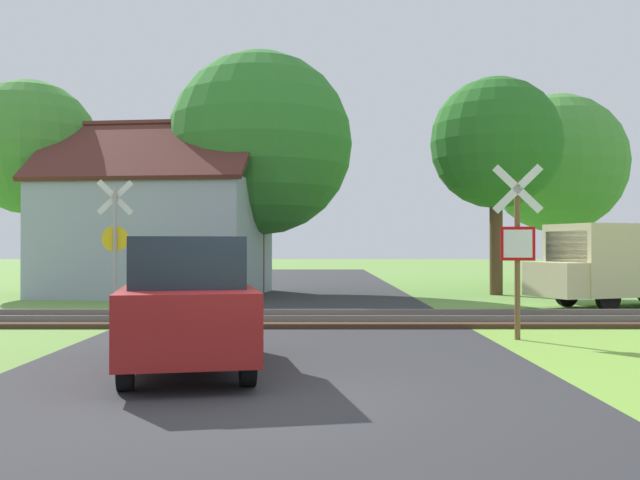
% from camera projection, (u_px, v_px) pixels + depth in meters
% --- Properties ---
extents(ground_plane, '(160.00, 160.00, 0.00)m').
position_uv_depth(ground_plane, '(271.00, 399.00, 7.73)').
color(ground_plane, '#6B9942').
extents(road_asphalt, '(7.19, 80.00, 0.01)m').
position_uv_depth(road_asphalt, '(281.00, 367.00, 9.73)').
color(road_asphalt, '#2D2D30').
rests_on(road_asphalt, ground).
extents(rail_track, '(60.00, 2.60, 0.22)m').
position_uv_depth(rail_track, '(297.00, 320.00, 15.51)').
color(rail_track, '#422D1E').
rests_on(rail_track, ground).
extents(stop_sign_near, '(0.87, 0.20, 3.11)m').
position_uv_depth(stop_sign_near, '(521.00, 243.00, 12.58)').
color(stop_sign_near, brown).
rests_on(stop_sign_near, ground).
extents(crossing_sign_far, '(0.85, 0.25, 3.30)m').
position_uv_depth(crossing_sign_far, '(118.00, 237.00, 17.55)').
color(crossing_sign_far, '#9E9EA5').
rests_on(crossing_sign_far, ground).
extents(house, '(7.76, 6.81, 5.95)m').
position_uv_depth(house, '(162.00, 234.00, 24.20)').
color(house, '#99A3B7').
rests_on(house, ground).
extents(tree_left, '(4.72, 4.72, 7.50)m').
position_uv_depth(tree_left, '(33.00, 148.00, 25.14)').
color(tree_left, '#513823').
rests_on(tree_left, ground).
extents(tree_center, '(6.44, 6.44, 8.49)m').
position_uv_depth(tree_center, '(264.00, 144.00, 25.06)').
color(tree_center, '#513823').
rests_on(tree_center, ground).
extents(tree_right, '(4.45, 4.45, 7.39)m').
position_uv_depth(tree_right, '(499.00, 143.00, 24.15)').
color(tree_right, '#513823').
rests_on(tree_right, ground).
extents(tree_far, '(5.88, 5.88, 8.12)m').
position_uv_depth(tree_far, '(561.00, 163.00, 30.33)').
color(tree_far, '#513823').
rests_on(tree_far, ground).
extents(mail_truck, '(5.24, 3.45, 2.24)m').
position_uv_depth(mail_truck, '(628.00, 262.00, 19.16)').
color(mail_truck, beige).
rests_on(mail_truck, ground).
extents(parked_car, '(2.36, 4.24, 1.78)m').
position_uv_depth(parked_car, '(190.00, 303.00, 9.61)').
color(parked_car, maroon).
rests_on(parked_car, ground).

